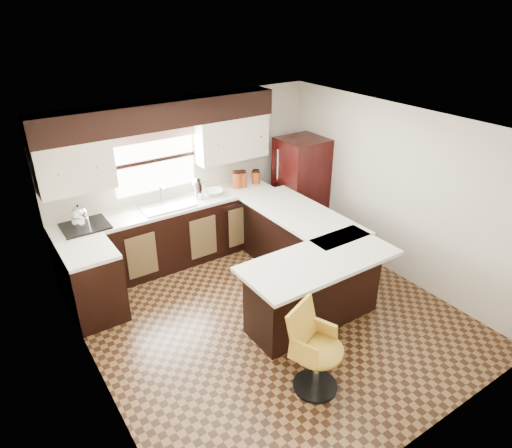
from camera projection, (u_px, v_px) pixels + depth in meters
floor at (271, 316)px, 5.79m from camera, size 4.40×4.40×0.00m
ceiling at (275, 130)px, 4.71m from camera, size 4.40×4.40×0.00m
wall_back at (188, 176)px, 6.88m from camera, size 4.40×0.00×4.40m
wall_front at (434, 339)px, 3.62m from camera, size 4.40×0.00×4.40m
wall_left at (88, 292)px, 4.21m from camera, size 0.00×4.40×4.40m
wall_right at (396, 193)px, 6.30m from camera, size 0.00×4.40×4.40m
base_cab_back at (173, 235)px, 6.77m from camera, size 3.30×0.60×0.90m
base_cab_left at (94, 285)px, 5.62m from camera, size 0.60×0.70×0.90m
counter_back at (170, 207)px, 6.56m from camera, size 3.30×0.60×0.04m
counter_left at (88, 252)px, 5.41m from camera, size 0.60×0.70×0.04m
soffit at (161, 114)px, 6.10m from camera, size 3.40×0.35×0.36m
upper_cab_left at (74, 167)px, 5.71m from camera, size 0.94×0.35×0.64m
upper_cab_right at (231, 138)px, 6.86m from camera, size 1.14×0.35×0.64m
window_pane at (155, 160)px, 6.46m from camera, size 1.20×0.02×0.90m
valance at (153, 134)px, 6.26m from camera, size 1.30×0.06×0.18m
sink at (167, 205)px, 6.50m from camera, size 0.75×0.45×0.03m
dishwasher at (240, 227)px, 7.07m from camera, size 0.58×0.03×0.78m
cooktop at (85, 226)px, 5.93m from camera, size 0.58×0.50×0.02m
peninsula_long at (297, 246)px, 6.50m from camera, size 0.60×1.95×0.90m
peninsula_return at (314, 290)px, 5.52m from camera, size 1.65×0.60×0.90m
counter_pen_long at (302, 215)px, 6.31m from camera, size 0.84×1.95×0.04m
counter_pen_return at (320, 261)px, 5.23m from camera, size 1.89×0.84×0.04m
refrigerator at (300, 188)px, 7.47m from camera, size 0.71×0.68×1.65m
bar_chair at (318, 352)px, 4.53m from camera, size 0.66×0.66×0.95m
kettle at (79, 216)px, 5.84m from camera, size 0.22×0.22×0.30m
percolator at (199, 189)px, 6.73m from camera, size 0.15×0.15×0.28m
mixing_bowl at (214, 192)px, 6.90m from camera, size 0.37×0.37×0.07m
canister_large at (237, 180)px, 7.08m from camera, size 0.14×0.14×0.25m
canister_med at (243, 179)px, 7.14m from camera, size 0.13×0.13×0.23m
canister_small at (256, 178)px, 7.27m from camera, size 0.14×0.14×0.19m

